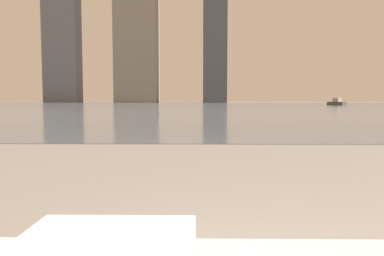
% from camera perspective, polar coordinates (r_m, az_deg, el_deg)
% --- Properties ---
extents(harbor_water, '(180.00, 110.00, 0.01)m').
position_cam_1_polar(harbor_water, '(61.74, 1.00, 3.56)').
color(harbor_water, slate).
rests_on(harbor_water, ground_plane).
extents(harbor_boat_2, '(2.25, 3.03, 1.09)m').
position_cam_1_polar(harbor_boat_2, '(59.97, 21.21, 3.62)').
color(harbor_boat_2, '#4C4C51').
rests_on(harbor_boat_2, harbor_water).
extents(skyline_tower_0, '(10.45, 6.74, 37.78)m').
position_cam_1_polar(skyline_tower_0, '(126.46, -19.18, 12.29)').
color(skyline_tower_0, slate).
rests_on(skyline_tower_0, ground_plane).
extents(skyline_tower_1, '(12.93, 10.45, 42.26)m').
position_cam_1_polar(skyline_tower_1, '(120.98, -8.40, 13.93)').
color(skyline_tower_1, gray).
rests_on(skyline_tower_1, ground_plane).
extents(skyline_tower_2, '(7.17, 8.55, 54.65)m').
position_cam_1_polar(skyline_tower_2, '(120.79, 3.52, 16.98)').
color(skyline_tower_2, '#4C515B').
rests_on(skyline_tower_2, ground_plane).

